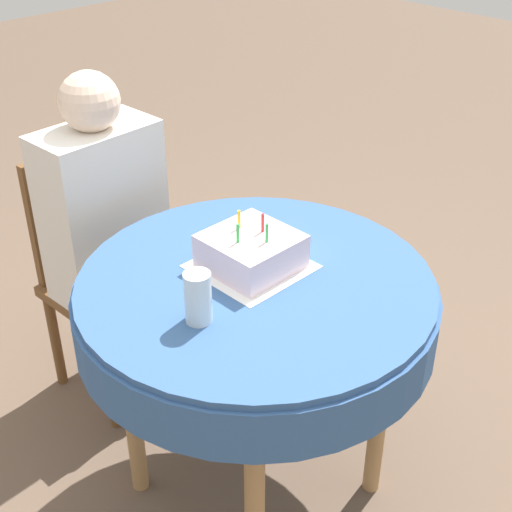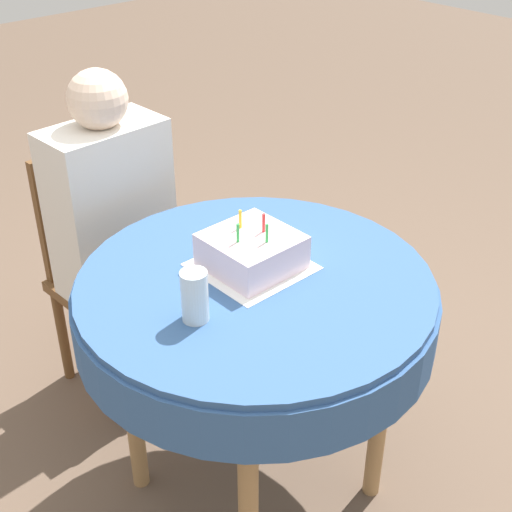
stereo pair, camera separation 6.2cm
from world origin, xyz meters
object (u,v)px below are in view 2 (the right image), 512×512
Objects in this scene: person at (115,217)px; birthday_cake at (252,251)px; drinking_glass at (195,296)px; chair at (107,265)px.

birthday_cake is at bearing -89.61° from person.
drinking_glass is at bearing -162.00° from birthday_cake.
chair is 0.74× the size of person.
person is (0.00, -0.09, 0.22)m from chair.
chair is 0.90m from drinking_glass.
person is 0.75m from drinking_glass.
chair is 0.79m from birthday_cake.
birthday_cake reaches higher than drinking_glass.
chair is at bearing 74.71° from drinking_glass.
person reaches higher than chair.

